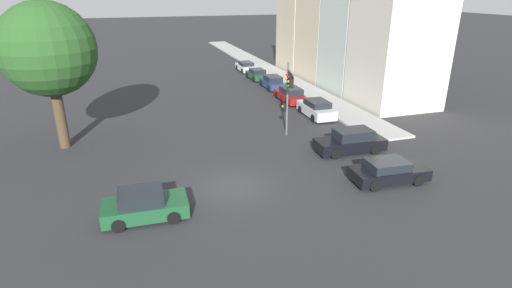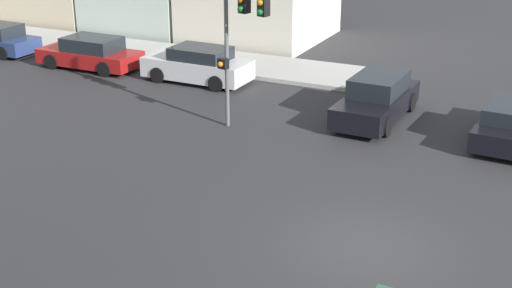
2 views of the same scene
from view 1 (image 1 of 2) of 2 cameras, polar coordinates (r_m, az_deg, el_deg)
name	(u,v)px [view 1 (image 1 of 2)]	position (r m, az deg, el deg)	size (l,w,h in m)	color
ground_plane	(233,186)	(22.64, -3.33, -5.99)	(300.00, 300.00, 0.00)	#28282B
sidewalk_strip	(264,68)	(56.82, 1.08, 10.87)	(3.46, 60.00, 0.17)	#9E9E99
rowhouse_backdrop	(347,30)	(46.84, 12.83, 15.54)	(7.48, 25.87, 12.56)	beige
street_tree	(48,50)	(29.50, -27.61, 11.81)	(6.09, 6.09, 9.79)	#423323
traffic_signal	(289,88)	(28.58, 4.68, 7.97)	(0.74, 2.55, 5.52)	#515456
crossing_car_0	(351,142)	(27.65, 13.38, 0.34)	(4.77, 2.03, 1.60)	black
crossing_car_1	(388,171)	(24.03, 18.40, -3.73)	(4.45, 2.20, 1.33)	black
crossing_car_2	(144,205)	(20.06, -15.67, -8.42)	(4.05, 2.10, 1.47)	#194728
parked_car_0	(316,109)	(34.95, 8.63, 5.01)	(2.01, 4.49, 1.48)	#B7B7BC
parked_car_1	(291,95)	(39.55, 4.96, 7.02)	(1.98, 4.61, 1.40)	maroon
parked_car_2	(273,82)	(44.91, 2.38, 8.80)	(1.95, 4.32, 1.41)	navy
parked_car_3	(257,74)	(49.34, 0.15, 9.91)	(1.96, 3.89, 1.31)	#194728
parked_car_4	(246,67)	(54.44, -1.46, 10.98)	(1.91, 4.27, 1.29)	silver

